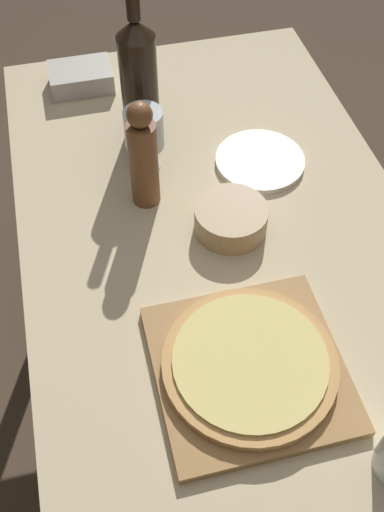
# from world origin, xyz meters

# --- Properties ---
(ground_plane) EXTENTS (12.00, 12.00, 0.00)m
(ground_plane) POSITION_xyz_m (0.00, 0.00, 0.00)
(ground_plane) COLOR #4C3D2D
(dining_table) EXTENTS (0.81, 1.46, 0.75)m
(dining_table) POSITION_xyz_m (0.00, 0.00, 0.65)
(dining_table) COLOR #CCB78E
(dining_table) RESTS_ON ground_plane
(cutting_board) EXTENTS (0.32, 0.32, 0.02)m
(cutting_board) POSITION_xyz_m (-0.04, -0.28, 0.76)
(cutting_board) COLOR #A87A47
(cutting_board) RESTS_ON dining_table
(pizza) EXTENTS (0.30, 0.30, 0.02)m
(pizza) POSITION_xyz_m (-0.04, -0.28, 0.78)
(pizza) COLOR tan
(pizza) RESTS_ON cutting_board
(wine_bottle) EXTENTS (0.08, 0.08, 0.36)m
(wine_bottle) POSITION_xyz_m (-0.10, 0.37, 0.90)
(wine_bottle) COLOR black
(wine_bottle) RESTS_ON dining_table
(pepper_mill) EXTENTS (0.06, 0.06, 0.25)m
(pepper_mill) POSITION_xyz_m (-0.13, 0.16, 0.87)
(pepper_mill) COLOR brown
(pepper_mill) RESTS_ON dining_table
(wine_glass) EXTENTS (0.08, 0.08, 0.15)m
(wine_glass) POSITION_xyz_m (-0.11, 0.26, 0.85)
(wine_glass) COLOR silver
(wine_glass) RESTS_ON dining_table
(small_bowl) EXTENTS (0.15, 0.15, 0.06)m
(small_bowl) POSITION_xyz_m (0.02, 0.04, 0.78)
(small_bowl) COLOR tan
(small_bowl) RESTS_ON dining_table
(dinner_plate) EXTENTS (0.20, 0.20, 0.01)m
(dinner_plate) POSITION_xyz_m (0.14, 0.21, 0.76)
(dinner_plate) COLOR white
(dinner_plate) RESTS_ON dining_table
(food_container) EXTENTS (0.16, 0.11, 0.05)m
(food_container) POSITION_xyz_m (-0.21, 0.60, 0.78)
(food_container) COLOR #BCB7AD
(food_container) RESTS_ON dining_table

